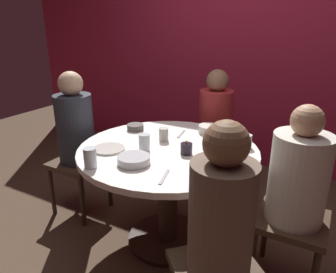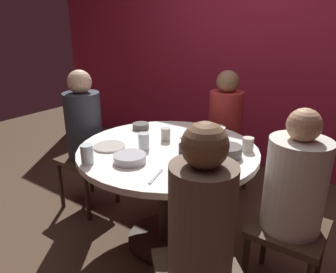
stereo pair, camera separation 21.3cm
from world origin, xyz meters
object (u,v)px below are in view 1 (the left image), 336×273
Objects in this scene: seated_diner_left at (75,130)px; candle_holder at (186,149)px; bowl_serving_large at (134,160)px; cup_by_left_diner at (164,134)px; dining_table at (168,171)px; cell_phone at (213,142)px; cup_near_candle at (144,142)px; cup_center_front at (246,141)px; bowl_salad_center at (228,149)px; seated_diner_right at (298,181)px; cup_by_right_diner at (90,158)px; seated_diner_back at (216,119)px; seated_diner_front_right at (221,221)px; bowl_small_white at (209,129)px; bowl_sauce_side at (135,127)px; dinner_plate at (109,149)px; wine_glass at (220,153)px.

candle_holder is at bearing -2.20° from seated_diner_left.
cup_by_left_diner is at bearing 95.14° from bowl_serving_large.
cell_phone is at bearing 45.91° from dining_table.
cup_near_candle is 1.25× the size of cup_center_front.
bowl_salad_center is at bearing -112.46° from cup_center_front.
cup_by_right_diner is (-1.09, -0.49, 0.10)m from seated_diner_right.
candle_holder is at bearing -29.63° from cup_by_left_diner.
seated_diner_front_right is (0.60, -1.50, 0.01)m from seated_diner_back.
seated_diner_back is 1.62m from seated_diner_front_right.
dining_table is 13.50× the size of cup_center_front.
cup_by_right_diner is at bearing 24.24° from seated_diner_right.
bowl_small_white is at bearing 76.09° from bowl_serving_large.
cup_center_front is at bearing -25.82° from bowl_small_white.
seated_diner_back is 1.01× the size of seated_diner_right.
seated_diner_back is 12.40× the size of candle_holder.
cell_phone is at bearing 3.54° from bowl_sauce_side.
cell_phone is 0.70× the size of bowl_serving_large.
cup_near_candle reaches higher than bowl_sauce_side.
seated_diner_left reaches higher than dinner_plate.
seated_diner_back is at bearing 59.75° from bowl_sauce_side.
seated_diner_back is 0.90m from bowl_salad_center.
cup_by_right_diner is (-0.25, -1.39, 0.09)m from seated_diner_back.
cup_by_right_diner is 1.32× the size of cup_center_front.
cup_by_right_diner is at bearing -38.92° from seated_diner_left.
candle_holder is 0.29m from cell_phone.
cup_near_candle is at bearing -9.08° from seated_diner_left.
seated_diner_front_right is 10.03× the size of cup_by_right_diner.
cup_center_front is at bearing 48.59° from bowl_serving_large.
seated_diner_front_right reaches higher than bowl_salad_center.
dinner_plate is at bearing 23.08° from seated_diner_front_right.
candle_holder is 0.72× the size of bowl_sauce_side.
bowl_serving_large is at bearing -2.55° from seated_diner_back.
seated_diner_back is (0.85, 0.90, -0.02)m from seated_diner_left.
candle_holder is 0.67× the size of cell_phone.
dining_table is at bearing 0.00° from seated_diner_front_right.
seated_diner_back reaches higher than dinner_plate.
bowl_salad_center reaches higher than dinner_plate.
cup_by_right_diner is at bearing -137.82° from bowl_salad_center.
cup_by_left_diner is at bearing -6.33° from seated_diner_right.
bowl_serving_large is (0.80, -0.33, 0.04)m from seated_diner_left.
seated_diner_left reaches higher than cup_by_left_diner.
dinner_plate is at bearing -16.12° from seated_diner_back.
candle_holder is at bearing -86.67° from bowl_small_white.
seated_diner_right is at bearing 43.09° from seated_diner_back.
seated_diner_back reaches higher than cup_center_front.
seated_diner_right is 0.65m from seated_diner_front_right.
dining_table is 0.91m from seated_diner_back.
wine_glass is at bearing 1.75° from dinner_plate.
cup_near_candle is (0.29, -0.32, 0.03)m from bowl_sauce_side.
bowl_serving_large is at bearing 62.76° from cell_phone.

